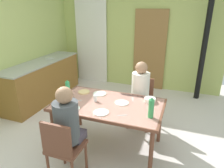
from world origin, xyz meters
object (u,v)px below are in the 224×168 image
water_bottle_green_far (68,89)px  chair_near_diner (63,147)px  person_far_diner (140,87)px  person_near_diner (67,121)px  kitchen_counter (43,80)px  dining_table (108,108)px  serving_bowl_center (150,100)px  chair_far_diner (141,99)px  water_bottle_green_near (151,108)px

water_bottle_green_far → chair_near_diner: bearing=-64.1°
chair_near_diner → person_far_diner: bearing=68.7°
person_near_diner → chair_near_diner: bearing=-90.0°
kitchen_counter → dining_table: bearing=-28.9°
serving_bowl_center → chair_far_diner: bearing=113.8°
chair_far_diner → person_far_diner: bearing=90.0°
person_far_diner → water_bottle_green_near: 0.92m
person_near_diner → water_bottle_green_near: bearing=28.7°
kitchen_counter → person_near_diner: 2.58m
person_far_diner → serving_bowl_center: bearing=120.6°
dining_table → water_bottle_green_near: bearing=-15.6°
chair_near_diner → water_bottle_green_far: 0.96m
kitchen_counter → water_bottle_green_far: water_bottle_green_far is taller
chair_near_diner → person_far_diner: size_ratio=1.13×
chair_far_diner → water_bottle_green_near: water_bottle_green_near is taller
water_bottle_green_near → water_bottle_green_far: (-1.30, 0.16, 0.01)m
kitchen_counter → person_near_diner: size_ratio=2.88×
chair_near_diner → person_near_diner: bearing=90.0°
chair_near_diner → person_far_diner: person_far_diner is taller
water_bottle_green_far → water_bottle_green_near: bearing=-7.1°
dining_table → serving_bowl_center: (0.55, 0.27, 0.09)m
dining_table → person_far_diner: (0.31, 0.68, 0.11)m
kitchen_counter → person_near_diner: bearing=-45.3°
kitchen_counter → person_far_diner: bearing=-11.1°
dining_table → serving_bowl_center: serving_bowl_center is taller
person_far_diner → water_bottle_green_near: bearing=111.0°
person_near_diner → water_bottle_green_near: person_near_diner is taller
dining_table → chair_far_diner: (0.31, 0.81, -0.17)m
dining_table → chair_near_diner: (-0.27, -0.81, -0.17)m
chair_far_diner → water_bottle_green_far: size_ratio=2.97×
person_far_diner → dining_table: bearing=65.1°
water_bottle_green_near → water_bottle_green_far: water_bottle_green_far is taller
chair_far_diner → water_bottle_green_far: water_bottle_green_far is taller
chair_far_diner → water_bottle_green_near: bearing=108.3°
chair_far_diner → serving_bowl_center: chair_far_diner is taller
person_far_diner → chair_near_diner: bearing=68.7°
chair_far_diner → water_bottle_green_far: (-0.97, -0.83, 0.38)m
dining_table → water_bottle_green_near: water_bottle_green_near is taller
chair_far_diner → person_near_diner: size_ratio=1.13×
dining_table → person_far_diner: bearing=65.1°
kitchen_counter → water_bottle_green_far: size_ratio=7.56×
serving_bowl_center → chair_near_diner: bearing=-127.0°
dining_table → water_bottle_green_near: size_ratio=5.62×
chair_far_diner → serving_bowl_center: size_ratio=5.12×
kitchen_counter → serving_bowl_center: size_ratio=13.03×
chair_far_diner → water_bottle_green_near: 1.11m
chair_near_diner → chair_far_diner: (0.58, 1.63, 0.00)m
person_near_diner → person_far_diner: size_ratio=1.00×
chair_near_diner → water_bottle_green_far: bearing=115.9°
water_bottle_green_far → person_far_diner: bearing=35.7°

